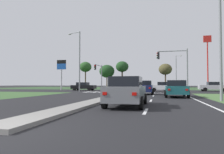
% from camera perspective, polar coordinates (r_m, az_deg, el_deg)
% --- Properties ---
extents(ground_plane, '(200.00, 200.00, 0.00)m').
position_cam_1_polar(ground_plane, '(34.49, 6.25, -3.94)').
color(ground_plane, black).
extents(grass_verge_far_left, '(35.00, 35.00, 0.01)m').
position_cam_1_polar(grass_verge_far_left, '(65.78, -13.69, -2.93)').
color(grass_verge_far_left, '#2D4C28').
rests_on(grass_verge_far_left, ground).
extents(median_island_near, '(1.20, 22.00, 0.14)m').
position_cam_1_polar(median_island_near, '(15.81, -2.04, -6.12)').
color(median_island_near, gray).
rests_on(median_island_near, ground).
extents(median_island_far, '(1.20, 36.00, 0.14)m').
position_cam_1_polar(median_island_far, '(59.37, 9.13, -3.01)').
color(median_island_far, '#ADA89E').
rests_on(median_island_far, ground).
extents(lane_dash_near, '(0.14, 2.00, 0.01)m').
position_cam_1_polar(lane_dash_near, '(9.35, 9.33, -9.42)').
color(lane_dash_near, silver).
rests_on(lane_dash_near, ground).
extents(lane_dash_second, '(0.14, 2.00, 0.01)m').
position_cam_1_polar(lane_dash_second, '(15.31, 10.81, -6.47)').
color(lane_dash_second, silver).
rests_on(lane_dash_second, ground).
extents(lane_dash_third, '(0.14, 2.00, 0.01)m').
position_cam_1_polar(lane_dash_third, '(21.29, 11.46, -5.17)').
color(lane_dash_third, silver).
rests_on(lane_dash_third, ground).
extents(lane_dash_fourth, '(0.14, 2.00, 0.01)m').
position_cam_1_polar(lane_dash_fourth, '(27.28, 11.82, -4.44)').
color(lane_dash_fourth, silver).
rests_on(lane_dash_fourth, ground).
extents(lane_dash_fifth, '(0.14, 2.00, 0.01)m').
position_cam_1_polar(lane_dash_fifth, '(33.27, 12.05, -3.98)').
color(lane_dash_fifth, silver).
rests_on(lane_dash_fifth, ground).
extents(edge_line_right, '(0.14, 24.00, 0.01)m').
position_cam_1_polar(edge_line_right, '(16.49, 22.73, -6.02)').
color(edge_line_right, silver).
rests_on(edge_line_right, ground).
extents(stop_bar_near, '(6.40, 0.50, 0.01)m').
position_cam_1_polar(stop_bar_near, '(27.25, 12.45, -4.44)').
color(stop_bar_near, silver).
rests_on(stop_bar_near, ground).
extents(crosswalk_bar_near, '(0.70, 2.80, 0.01)m').
position_cam_1_polar(crosswalk_bar_near, '(30.89, -6.84, -4.17)').
color(crosswalk_bar_near, silver).
rests_on(crosswalk_bar_near, ground).
extents(crosswalk_bar_second, '(0.70, 2.80, 0.01)m').
position_cam_1_polar(crosswalk_bar_second, '(30.52, -4.80, -4.21)').
color(crosswalk_bar_second, silver).
rests_on(crosswalk_bar_second, ground).
extents(crosswalk_bar_third, '(0.70, 2.80, 0.01)m').
position_cam_1_polar(crosswalk_bar_third, '(30.19, -2.72, -4.24)').
color(crosswalk_bar_third, silver).
rests_on(crosswalk_bar_third, ground).
extents(crosswalk_bar_fourth, '(0.70, 2.80, 0.01)m').
position_cam_1_polar(crosswalk_bar_fourth, '(29.89, -0.59, -4.26)').
color(crosswalk_bar_fourth, silver).
rests_on(crosswalk_bar_fourth, ground).
extents(crosswalk_bar_fifth, '(0.70, 2.80, 0.01)m').
position_cam_1_polar(crosswalk_bar_fifth, '(29.64, 1.58, -4.28)').
color(crosswalk_bar_fifth, silver).
rests_on(crosswalk_bar_fifth, ground).
extents(crosswalk_bar_sixth, '(0.70, 2.80, 0.01)m').
position_cam_1_polar(crosswalk_bar_sixth, '(29.43, 3.78, -4.29)').
color(crosswalk_bar_sixth, silver).
rests_on(crosswalk_bar_sixth, ground).
extents(car_navy_near, '(2.03, 4.51, 1.60)m').
position_cam_1_polar(car_navy_near, '(24.56, 9.10, -2.85)').
color(car_navy_near, '#161E47').
rests_on(car_navy_near, ground).
extents(car_grey_second, '(2.00, 4.34, 1.61)m').
position_cam_1_polar(car_grey_second, '(11.30, 4.11, -3.98)').
color(car_grey_second, slate).
rests_on(car_grey_second, ground).
extents(car_white_fourth, '(4.32, 1.99, 1.53)m').
position_cam_1_polar(car_white_fourth, '(33.10, 14.07, -2.63)').
color(car_white_fourth, silver).
rests_on(car_white_fourth, ground).
extents(car_red_fifth, '(4.23, 2.00, 1.57)m').
position_cam_1_polar(car_red_fifth, '(35.73, 3.58, -2.60)').
color(car_red_fifth, '#A31919').
rests_on(car_red_fifth, ground).
extents(car_black_sixth, '(4.45, 2.06, 1.50)m').
position_cam_1_polar(car_black_sixth, '(38.13, -7.97, -2.58)').
color(car_black_sixth, black).
rests_on(car_black_sixth, ground).
extents(car_teal_seventh, '(2.06, 4.52, 1.55)m').
position_cam_1_polar(car_teal_seventh, '(19.98, 17.35, -3.07)').
color(car_teal_seventh, '#19565B').
rests_on(car_teal_seventh, ground).
extents(car_silver_eighth, '(4.63, 2.01, 1.55)m').
position_cam_1_polar(car_silver_eighth, '(37.56, 26.49, -2.38)').
color(car_silver_eighth, '#B7B7BC').
rests_on(car_silver_eighth, ground).
extents(traffic_signal_near_right, '(3.93, 0.32, 5.76)m').
position_cam_1_polar(traffic_signal_near_right, '(27.83, 17.44, 3.71)').
color(traffic_signal_near_right, gray).
rests_on(traffic_signal_near_right, ground).
extents(traffic_signal_far_left, '(0.32, 4.72, 5.11)m').
position_cam_1_polar(traffic_signal_far_left, '(40.82, -3.61, 1.34)').
color(traffic_signal_far_left, gray).
rests_on(traffic_signal_far_left, ground).
extents(street_lamp_near, '(1.58, 1.55, 9.70)m').
position_cam_1_polar(street_lamp_near, '(17.25, 28.18, 12.22)').
color(street_lamp_near, gray).
rests_on(street_lamp_near, ground).
extents(street_lamp_second, '(2.43, 0.91, 9.73)m').
position_cam_1_polar(street_lamp_second, '(33.66, -9.29, 5.28)').
color(street_lamp_second, gray).
rests_on(street_lamp_second, ground).
extents(street_lamp_third, '(1.49, 1.70, 8.65)m').
position_cam_1_polar(street_lamp_third, '(56.54, 17.56, 1.85)').
color(street_lamp_third, gray).
rests_on(street_lamp_third, ground).
extents(fastfood_pole_sign, '(1.80, 0.40, 12.84)m').
position_cam_1_polar(fastfood_pole_sign, '(54.52, 25.06, 6.74)').
color(fastfood_pole_sign, red).
rests_on(fastfood_pole_sign, ground).
extents(fuel_price_totem, '(1.80, 0.24, 5.81)m').
position_cam_1_polar(fuel_price_totem, '(40.56, -13.91, 2.41)').
color(fuel_price_totem, silver).
rests_on(fuel_price_totem, ground).
extents(treeline_near, '(4.34, 4.34, 9.22)m').
position_cam_1_polar(treeline_near, '(74.87, -7.40, 2.76)').
color(treeline_near, '#423323').
rests_on(treeline_near, ground).
extents(treeline_second, '(5.11, 5.11, 7.66)m').
position_cam_1_polar(treeline_second, '(69.18, -1.42, 1.61)').
color(treeline_second, '#423323').
rests_on(treeline_second, ground).
extents(treeline_third, '(4.24, 4.24, 8.78)m').
position_cam_1_polar(treeline_third, '(68.45, 2.85, 2.84)').
color(treeline_third, '#423323').
rests_on(treeline_third, ground).
extents(treeline_fourth, '(4.34, 4.34, 7.92)m').
position_cam_1_polar(treeline_fourth, '(70.19, 14.64, 2.07)').
color(treeline_fourth, '#423323').
rests_on(treeline_fourth, ground).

